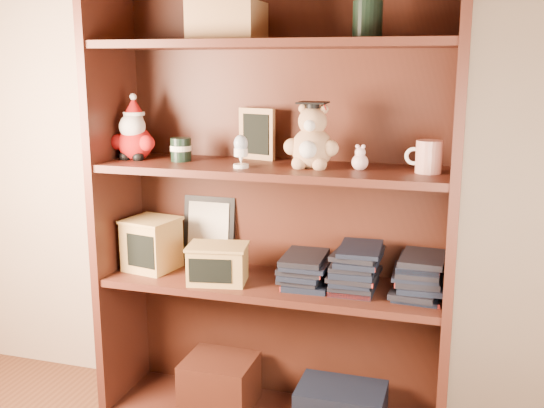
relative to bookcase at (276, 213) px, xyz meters
The scene contains 16 objects.
bookcase is the anchor object (origin of this frame).
shelf_lower 0.25m from the bookcase, 87.06° to the right, with size 1.14×0.33×0.02m.
shelf_upper 0.17m from the bookcase, 87.06° to the right, with size 1.14×0.33×0.02m.
santa_plush 0.56m from the bookcase, behind, with size 0.17×0.12×0.24m.
teachers_tin 0.39m from the bookcase, behind, with size 0.07×0.07×0.08m.
chalkboard_plaque 0.28m from the bookcase, 143.62° to the left, with size 0.14×0.09×0.18m.
egg_cup 0.27m from the bookcase, 122.07° to the right, with size 0.05×0.05×0.11m.
grad_teddy_bear 0.29m from the bookcase, 22.53° to the right, with size 0.18×0.15×0.22m.
pink_figurine 0.36m from the bookcase, ahead, with size 0.05×0.05×0.08m.
teacher_mug 0.55m from the bookcase, ahead, with size 0.11×0.08×0.10m.
certificate_frame 0.32m from the bookcase, 162.83° to the left, with size 0.20×0.05×0.25m.
treats_box 0.47m from the bookcase, behind, with size 0.20×0.20×0.19m.
pencils_box 0.26m from the bookcase, 145.57° to the right, with size 0.22×0.18×0.13m.
book_stack_left 0.23m from the bookcase, 22.01° to the right, with size 0.14×0.20×0.10m.
book_stack_mid 0.33m from the bookcase, ahead, with size 0.14×0.20×0.14m.
book_stack_right 0.52m from the bookcase, ahead, with size 0.14×0.20×0.13m.
Camera 1 is at (0.68, -0.67, 1.28)m, focal length 42.00 mm.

